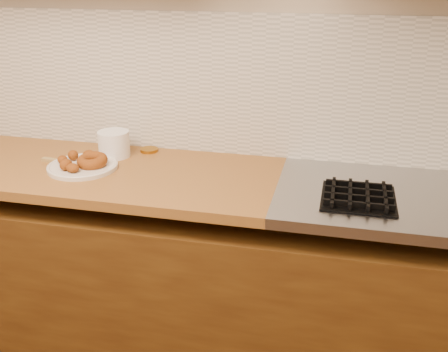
{
  "coord_description": "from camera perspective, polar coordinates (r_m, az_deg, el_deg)",
  "views": [
    {
      "loc": [
        0.72,
        -0.16,
        1.68
      ],
      "look_at": [
        0.3,
        1.64,
        0.93
      ],
      "focal_mm": 42.0,
      "sensor_mm": 36.0,
      "label": 1
    }
  ],
  "objects": [
    {
      "name": "ring_donut",
      "position": [
        2.19,
        -14.16,
        1.64
      ],
      "size": [
        0.13,
        0.14,
        0.06
      ],
      "primitive_type": "torus",
      "rotation": [
        0.1,
        0.0,
        0.06
      ],
      "color": "brown",
      "rests_on": "donut_plate"
    },
    {
      "name": "butcher_block",
      "position": [
        2.43,
        -22.07,
        1.24
      ],
      "size": [
        2.3,
        0.62,
        0.04
      ],
      "primitive_type": "cube",
      "color": "olive",
      "rests_on": "base_cabinet"
    },
    {
      "name": "plastic_tub",
      "position": [
        2.32,
        -11.89,
        3.43
      ],
      "size": [
        0.15,
        0.15,
        0.11
      ],
      "primitive_type": "cylinder",
      "rotation": [
        0.0,
        0.0,
        -0.1
      ],
      "color": "white",
      "rests_on": "butcher_block"
    },
    {
      "name": "donut_plate",
      "position": [
        2.22,
        -15.13,
        0.99
      ],
      "size": [
        0.28,
        0.28,
        0.02
      ],
      "primitive_type": "cylinder",
      "color": "beige",
      "rests_on": "butcher_block"
    },
    {
      "name": "fried_dough_chunks",
      "position": [
        2.22,
        -16.09,
        1.61
      ],
      "size": [
        0.15,
        0.21,
        0.04
      ],
      "color": "brown",
      "rests_on": "donut_plate"
    },
    {
      "name": "brass_jar_lid",
      "position": [
        2.37,
        -8.16,
        2.82
      ],
      "size": [
        0.09,
        0.09,
        0.01
      ],
      "primitive_type": "cylinder",
      "rotation": [
        0.0,
        0.0,
        -0.16
      ],
      "color": "#A5711A",
      "rests_on": "butcher_block"
    },
    {
      "name": "backsplash",
      "position": [
        2.31,
        -5.38,
        10.04
      ],
      "size": [
        3.6,
        0.02,
        0.6
      ],
      "primitive_type": "cube",
      "color": "beige",
      "rests_on": "wall_back"
    },
    {
      "name": "wall_back",
      "position": [
        2.3,
        -5.42,
        13.77
      ],
      "size": [
        4.0,
        0.02,
        2.7
      ],
      "primitive_type": "cube",
      "color": "tan",
      "rests_on": "ground"
    },
    {
      "name": "wooden_utensil",
      "position": [
        2.3,
        -17.24,
        1.46
      ],
      "size": [
        0.2,
        0.05,
        0.02
      ],
      "primitive_type": "cube",
      "rotation": [
        0.0,
        0.0,
        -0.14
      ],
      "color": "#9E8145",
      "rests_on": "butcher_block"
    },
    {
      "name": "tub_lid",
      "position": [
        2.36,
        -12.01,
        2.42
      ],
      "size": [
        0.17,
        0.17,
        0.01
      ],
      "primitive_type": "cylinder",
      "rotation": [
        0.0,
        0.0,
        -0.22
      ],
      "color": "white",
      "rests_on": "butcher_block"
    },
    {
      "name": "base_cabinet",
      "position": [
        2.37,
        -6.95,
        -11.19
      ],
      "size": [
        3.6,
        0.6,
        0.77
      ],
      "primitive_type": "cube",
      "color": "#563611",
      "rests_on": "floor"
    }
  ]
}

